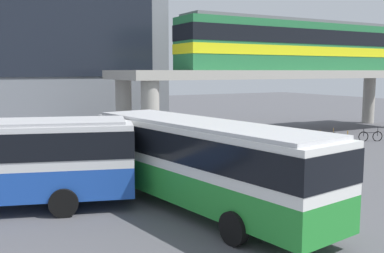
# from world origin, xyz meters

# --- Properties ---
(ground_plane) EXTENTS (120.00, 120.00, 0.00)m
(ground_plane) POSITION_xyz_m (0.00, 10.00, 0.00)
(ground_plane) COLOR #515156
(elevated_platform) EXTENTS (27.10, 6.14, 5.02)m
(elevated_platform) POSITION_xyz_m (13.31, 15.22, 4.27)
(elevated_platform) COLOR #ADA89E
(elevated_platform) RESTS_ON ground_plane
(train) EXTENTS (20.85, 2.96, 3.84)m
(train) POSITION_xyz_m (14.75, 15.22, 6.98)
(train) COLOR #26723F
(train) RESTS_ON elevated_platform
(bus_main) EXTENTS (4.17, 11.30, 3.22)m
(bus_main) POSITION_xyz_m (-1.96, 1.89, 1.99)
(bus_main) COLOR #268C33
(bus_main) RESTS_ON ground_plane
(bicycle_silver) EXTENTS (1.72, 0.61, 1.04)m
(bicycle_silver) POSITION_xyz_m (10.43, 8.20, 0.36)
(bicycle_silver) COLOR black
(bicycle_silver) RESTS_ON ground_plane
(bicycle_black) EXTENTS (1.67, 0.75, 1.04)m
(bicycle_black) POSITION_xyz_m (16.54, 9.72, 0.36)
(bicycle_black) COLOR black
(bicycle_black) RESTS_ON ground_plane
(bicycle_brown) EXTENTS (1.75, 0.48, 1.04)m
(bicycle_brown) POSITION_xyz_m (13.40, 10.83, 0.36)
(bicycle_brown) COLOR black
(bicycle_brown) RESTS_ON ground_plane
(bicycle_orange) EXTENTS (1.78, 0.31, 1.04)m
(bicycle_orange) POSITION_xyz_m (13.03, 9.20, 0.36)
(bicycle_orange) COLOR black
(bicycle_orange) RESTS_ON ground_plane
(bicycle_green) EXTENTS (1.79, 0.20, 1.04)m
(bicycle_green) POSITION_xyz_m (4.51, 11.25, 0.36)
(bicycle_green) COLOR black
(bicycle_green) RESTS_ON ground_plane
(pedestrian_by_bike_rack) EXTENTS (0.33, 0.44, 1.67)m
(pedestrian_by_bike_rack) POSITION_xyz_m (6.23, 6.36, 0.78)
(pedestrian_by_bike_rack) COLOR maroon
(pedestrian_by_bike_rack) RESTS_ON ground_plane
(pedestrian_waiting_near_stop) EXTENTS (0.37, 0.46, 1.66)m
(pedestrian_waiting_near_stop) POSITION_xyz_m (7.05, 3.85, 0.78)
(pedestrian_waiting_near_stop) COLOR #724C8C
(pedestrian_waiting_near_stop) RESTS_ON ground_plane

